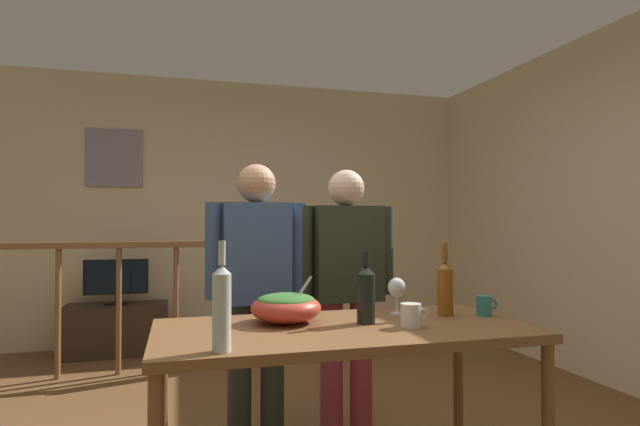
% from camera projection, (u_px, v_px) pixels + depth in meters
% --- Properties ---
extents(back_wall, '(5.15, 0.10, 2.68)m').
position_uv_depth(back_wall, '(232.00, 210.00, 5.35)').
color(back_wall, beige).
rests_on(back_wall, ground_plane).
extents(side_wall_right, '(0.10, 4.33, 2.68)m').
position_uv_depth(side_wall_right, '(581.00, 207.00, 4.10)').
color(side_wall_right, beige).
rests_on(side_wall_right, ground_plane).
extents(framed_picture, '(0.52, 0.03, 0.57)m').
position_uv_depth(framed_picture, '(114.00, 158.00, 5.00)').
color(framed_picture, gray).
extents(stair_railing, '(2.30, 0.10, 1.11)m').
position_uv_depth(stair_railing, '(142.00, 291.00, 4.13)').
color(stair_railing, brown).
rests_on(stair_railing, ground_plane).
extents(tv_console, '(0.90, 0.40, 0.46)m').
position_uv_depth(tv_console, '(116.00, 329.00, 4.70)').
color(tv_console, '#38281E').
rests_on(tv_console, ground_plane).
extents(flat_screen_tv, '(0.56, 0.12, 0.42)m').
position_uv_depth(flat_screen_tv, '(116.00, 278.00, 4.68)').
color(flat_screen_tv, black).
rests_on(flat_screen_tv, tv_console).
extents(serving_table, '(1.56, 0.75, 0.78)m').
position_uv_depth(serving_table, '(344.00, 343.00, 2.15)').
color(serving_table, brown).
rests_on(serving_table, ground_plane).
extents(salad_bowl, '(0.31, 0.31, 0.20)m').
position_uv_depth(salad_bowl, '(286.00, 306.00, 2.22)').
color(salad_bowl, '#CC3D2D').
rests_on(salad_bowl, serving_table).
extents(wine_glass, '(0.08, 0.08, 0.17)m').
position_uv_depth(wine_glass, '(397.00, 289.00, 2.43)').
color(wine_glass, silver).
rests_on(wine_glass, serving_table).
extents(wine_bottle_dark, '(0.08, 0.08, 0.31)m').
position_uv_depth(wine_bottle_dark, '(366.00, 293.00, 2.20)').
color(wine_bottle_dark, black).
rests_on(wine_bottle_dark, serving_table).
extents(wine_bottle_amber, '(0.07, 0.07, 0.34)m').
position_uv_depth(wine_bottle_amber, '(445.00, 287.00, 2.39)').
color(wine_bottle_amber, brown).
rests_on(wine_bottle_amber, serving_table).
extents(wine_bottle_clear, '(0.06, 0.06, 0.37)m').
position_uv_depth(wine_bottle_clear, '(222.00, 306.00, 1.72)').
color(wine_bottle_clear, silver).
rests_on(wine_bottle_clear, serving_table).
extents(mug_white, '(0.12, 0.09, 0.10)m').
position_uv_depth(mug_white, '(411.00, 315.00, 2.12)').
color(mug_white, white).
rests_on(mug_white, serving_table).
extents(mug_teal, '(0.11, 0.07, 0.09)m').
position_uv_depth(mug_teal, '(485.00, 305.00, 2.39)').
color(mug_teal, teal).
rests_on(mug_teal, serving_table).
extents(person_standing_left, '(0.55, 0.23, 1.53)m').
position_uv_depth(person_standing_left, '(256.00, 281.00, 2.80)').
color(person_standing_left, '#2D3323').
rests_on(person_standing_left, ground_plane).
extents(person_standing_right, '(0.58, 0.23, 1.52)m').
position_uv_depth(person_standing_right, '(346.00, 279.00, 2.94)').
color(person_standing_right, '#9E3842').
rests_on(person_standing_right, ground_plane).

